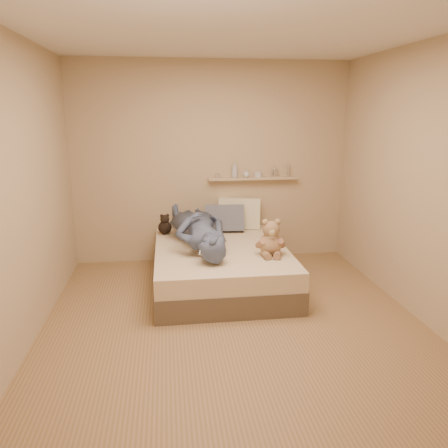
{
  "coord_description": "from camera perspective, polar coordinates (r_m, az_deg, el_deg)",
  "views": [
    {
      "loc": [
        -0.59,
        -3.8,
        1.97
      ],
      "look_at": [
        0.0,
        0.65,
        0.8
      ],
      "focal_mm": 35.0,
      "sensor_mm": 36.0,
      "label": 1
    }
  ],
  "objects": [
    {
      "name": "wall_shelf",
      "position": [
        5.82,
        3.85,
        5.97
      ],
      "size": [
        1.2,
        0.12,
        0.03
      ],
      "primitive_type": "cube",
      "color": "tan",
      "rests_on": "wall_back"
    },
    {
      "name": "pillow_grey",
      "position": [
        5.63,
        0.05,
        0.73
      ],
      "size": [
        0.52,
        0.3,
        0.37
      ],
      "primitive_type": "cube",
      "rotation": [
        -0.38,
        0.0,
        -0.08
      ],
      "color": "slate",
      "rests_on": "bed"
    },
    {
      "name": "dark_plush",
      "position": [
        5.56,
        -7.73,
        -0.18
      ],
      "size": [
        0.17,
        0.17,
        0.26
      ],
      "color": "black",
      "rests_on": "bed"
    },
    {
      "name": "person",
      "position": [
        5.08,
        -3.46,
        -0.46
      ],
      "size": [
        0.81,
        1.75,
        0.4
      ],
      "primitive_type": "imported",
      "rotation": [
        0.0,
        0.0,
        3.26
      ],
      "color": "#424E68",
      "rests_on": "bed"
    },
    {
      "name": "bed",
      "position": [
        5.07,
        -0.42,
        -5.52
      ],
      "size": [
        1.5,
        1.9,
        0.45
      ],
      "color": "brown",
      "rests_on": "floor"
    },
    {
      "name": "game_console",
      "position": [
        4.41,
        -2.28,
        -3.72
      ],
      "size": [
        0.16,
        0.11,
        0.05
      ],
      "color": "silver",
      "rests_on": "bed"
    },
    {
      "name": "teddy_bear",
      "position": [
        4.71,
        6.13,
        -2.14
      ],
      "size": [
        0.34,
        0.33,
        0.41
      ],
      "color": "tan",
      "rests_on": "bed"
    },
    {
      "name": "room",
      "position": [
        3.9,
        1.26,
        4.73
      ],
      "size": [
        3.8,
        3.8,
        3.8
      ],
      "color": "#93704C",
      "rests_on": "ground"
    },
    {
      "name": "pillow_cream",
      "position": [
        5.79,
        2.03,
        1.42
      ],
      "size": [
        0.58,
        0.31,
        0.41
      ],
      "primitive_type": "cube",
      "rotation": [
        -0.09,
        0.0,
        -0.23
      ],
      "color": "beige",
      "rests_on": "bed"
    },
    {
      "name": "shelf_bottles",
      "position": [
        5.8,
        3.43,
        6.82
      ],
      "size": [
        1.0,
        0.11,
        0.21
      ],
      "color": "#A49A8D",
      "rests_on": "wall_shelf"
    }
  ]
}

